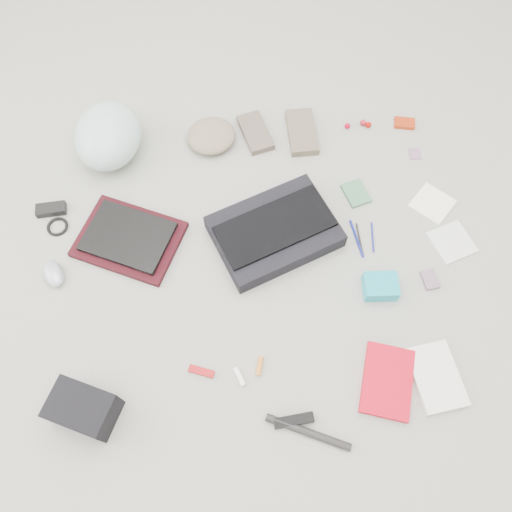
{
  "coord_description": "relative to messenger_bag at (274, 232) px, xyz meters",
  "views": [
    {
      "loc": [
        -0.05,
        -0.75,
        1.6
      ],
      "look_at": [
        0.0,
        0.0,
        0.05
      ],
      "focal_mm": 35.0,
      "sensor_mm": 36.0,
      "label": 1
    }
  ],
  "objects": [
    {
      "name": "ground_plane",
      "position": [
        -0.07,
        -0.1,
        -0.03
      ],
      "size": [
        4.0,
        4.0,
        0.0
      ],
      "primitive_type": "plane",
      "color": "gray"
    },
    {
      "name": "messenger_bag",
      "position": [
        0.0,
        0.0,
        0.0
      ],
      "size": [
        0.5,
        0.44,
        0.07
      ],
      "primitive_type": "cube",
      "rotation": [
        0.0,
        0.0,
        0.39
      ],
      "color": "black",
      "rests_on": "ground_plane"
    },
    {
      "name": "bag_flap",
      "position": [
        0.0,
        -0.0,
        0.04
      ],
      "size": [
        0.44,
        0.32,
        0.01
      ],
      "primitive_type": "cube",
      "rotation": [
        0.0,
        0.0,
        0.39
      ],
      "color": "black",
      "rests_on": "messenger_bag"
    },
    {
      "name": "laptop_sleeve",
      "position": [
        -0.52,
        0.02,
        -0.02
      ],
      "size": [
        0.43,
        0.38,
        0.02
      ],
      "primitive_type": "cube",
      "rotation": [
        0.0,
        0.0,
        -0.42
      ],
      "color": "black",
      "rests_on": "ground_plane"
    },
    {
      "name": "laptop",
      "position": [
        -0.52,
        0.02,
        -0.0
      ],
      "size": [
        0.35,
        0.31,
        0.02
      ],
      "primitive_type": "cube",
      "rotation": [
        0.0,
        0.0,
        -0.42
      ],
      "color": "black",
      "rests_on": "laptop_sleeve"
    },
    {
      "name": "bike_helmet",
      "position": [
        -0.6,
        0.43,
        0.06
      ],
      "size": [
        0.29,
        0.34,
        0.19
      ],
      "primitive_type": "ellipsoid",
      "rotation": [
        0.0,
        0.0,
        -0.14
      ],
      "color": "silver",
      "rests_on": "ground_plane"
    },
    {
      "name": "beanie",
      "position": [
        -0.21,
        0.45,
        -0.0
      ],
      "size": [
        0.25,
        0.24,
        0.07
      ],
      "primitive_type": "ellipsoid",
      "rotation": [
        0.0,
        0.0,
        0.35
      ],
      "color": "#87775D",
      "rests_on": "ground_plane"
    },
    {
      "name": "mitten_left",
      "position": [
        -0.03,
        0.47,
        -0.02
      ],
      "size": [
        0.14,
        0.21,
        0.03
      ],
      "primitive_type": "cube",
      "rotation": [
        0.0,
        0.0,
        0.27
      ],
      "color": "brown",
      "rests_on": "ground_plane"
    },
    {
      "name": "mitten_right",
      "position": [
        0.15,
        0.46,
        -0.02
      ],
      "size": [
        0.11,
        0.22,
        0.03
      ],
      "primitive_type": "cube",
      "rotation": [
        0.0,
        0.0,
        0.03
      ],
      "color": "#6B5D4A",
      "rests_on": "ground_plane"
    },
    {
      "name": "power_brick",
      "position": [
        -0.82,
        0.16,
        -0.02
      ],
      "size": [
        0.11,
        0.06,
        0.03
      ],
      "primitive_type": "cube",
      "rotation": [
        0.0,
        0.0,
        0.08
      ],
      "color": "black",
      "rests_on": "ground_plane"
    },
    {
      "name": "cable_coil",
      "position": [
        -0.79,
        0.09,
        -0.03
      ],
      "size": [
        0.1,
        0.1,
        0.01
      ],
      "primitive_type": "torus",
      "rotation": [
        0.0,
        0.0,
        0.31
      ],
      "color": "black",
      "rests_on": "ground_plane"
    },
    {
      "name": "mouse",
      "position": [
        -0.78,
        -0.1,
        -0.01
      ],
      "size": [
        0.11,
        0.13,
        0.04
      ],
      "primitive_type": "ellipsoid",
      "rotation": [
        0.0,
        0.0,
        0.43
      ],
      "color": "#9A9CA7",
      "rests_on": "ground_plane"
    },
    {
      "name": "camera_bag",
      "position": [
        -0.63,
        -0.57,
        0.03
      ],
      "size": [
        0.22,
        0.19,
        0.12
      ],
      "primitive_type": "cube",
      "rotation": [
        0.0,
        0.0,
        -0.41
      ],
      "color": "black",
      "rests_on": "ground_plane"
    },
    {
      "name": "multitool",
      "position": [
        -0.28,
        -0.47,
        -0.03
      ],
      "size": [
        0.09,
        0.05,
        0.01
      ],
      "primitive_type": "cube",
      "rotation": [
        0.0,
        0.0,
        -0.35
      ],
      "color": "#9B0C0E",
      "rests_on": "ground_plane"
    },
    {
      "name": "toiletry_tube_white",
      "position": [
        -0.16,
        -0.5,
        -0.03
      ],
      "size": [
        0.04,
        0.06,
        0.02
      ],
      "primitive_type": "cylinder",
      "rotation": [
        1.57,
        0.0,
        0.39
      ],
      "color": "white",
      "rests_on": "ground_plane"
    },
    {
      "name": "toiletry_tube_orange",
      "position": [
        -0.09,
        -0.47,
        -0.03
      ],
      "size": [
        0.03,
        0.06,
        0.02
      ],
      "primitive_type": "cylinder",
      "rotation": [
        1.57,
        0.0,
        -0.26
      ],
      "color": "orange",
      "rests_on": "ground_plane"
    },
    {
      "name": "u_lock",
      "position": [
        0.0,
        -0.65,
        -0.02
      ],
      "size": [
        0.13,
        0.04,
        0.02
      ],
      "primitive_type": "cube",
      "rotation": [
        0.0,
        0.0,
        0.1
      ],
      "color": "black",
      "rests_on": "ground_plane"
    },
    {
      "name": "bike_pump",
      "position": [
        0.04,
        -0.68,
        -0.02
      ],
      "size": [
        0.26,
        0.13,
        0.02
      ],
      "primitive_type": "cylinder",
      "rotation": [
        0.0,
        1.57,
        -0.41
      ],
      "color": "black",
      "rests_on": "ground_plane"
    },
    {
      "name": "book_red",
      "position": [
        0.31,
        -0.55,
        -0.02
      ],
      "size": [
        0.21,
        0.26,
        0.02
      ],
      "primitive_type": "cube",
      "rotation": [
        0.0,
        0.0,
        -0.3
      ],
      "color": "red",
      "rests_on": "ground_plane"
    },
    {
      "name": "book_white",
      "position": [
        0.47,
        -0.55,
        -0.02
      ],
      "size": [
        0.17,
        0.23,
        0.02
      ],
      "primitive_type": "cube",
      "rotation": [
        0.0,
        0.0,
        0.14
      ],
      "color": "silver",
      "rests_on": "ground_plane"
    },
    {
      "name": "notepad",
      "position": [
        0.32,
        0.16,
        -0.03
      ],
      "size": [
        0.11,
        0.13,
        0.01
      ],
      "primitive_type": "cube",
      "rotation": [
        0.0,
        0.0,
        0.3
      ],
      "color": "#3F6E4D",
      "rests_on": "ground_plane"
    },
    {
      "name": "pen_blue",
      "position": [
        0.3,
        -0.03,
        -0.03
      ],
      "size": [
        0.03,
        0.15,
        0.01
      ],
      "primitive_type": "cylinder",
      "rotation": [
        1.57,
        0.0,
        0.15
      ],
      "color": "navy",
      "rests_on": "ground_plane"
    },
    {
      "name": "pen_black",
      "position": [
        0.31,
        -0.04,
        -0.03
      ],
      "size": [
        0.01,
        0.13,
        0.01
      ],
      "primitive_type": "cylinder",
      "rotation": [
        1.57,
        0.0,
        0.02
      ],
      "color": "black",
      "rests_on": "ground_plane"
    },
    {
      "name": "pen_navy",
      "position": [
        0.36,
        -0.03,
        -0.03
      ],
      "size": [
        0.02,
        0.12,
        0.01
      ],
      "primitive_type": "cylinder",
      "rotation": [
        1.57,
        0.0,
        -0.11
      ],
      "color": "navy",
      "rests_on": "ground_plane"
    },
    {
      "name": "accordion_wallet",
      "position": [
        0.34,
        -0.23,
        -0.01
      ],
      "size": [
        0.12,
        0.1,
        0.06
      ],
      "primitive_type": "cube",
      "rotation": [
        0.0,
        0.0,
        -0.04
      ],
      "color": "#14A8BD",
      "rests_on": "ground_plane"
    },
    {
      "name": "card_deck",
      "position": [
        0.52,
        -0.21,
        -0.03
      ],
      "size": [
        0.06,
        0.08,
        0.01
      ],
      "primitive_type": "cube",
      "rotation": [
        0.0,
        0.0,
        0.13
      ],
      "color": "gray",
      "rests_on": "ground_plane"
    },
    {
      "name": "napkin_top",
      "position": [
        0.6,
        0.09,
        -0.03
      ],
      "size": [
        0.19,
        0.19,
        0.01
      ],
      "primitive_type": "cube",
      "rotation": [
        0.0,
        0.0,
        0.81
      ],
      "color": "white",
      "rests_on": "ground_plane"
    },
    {
      "name": "napkin_bottom",
      "position": [
        0.64,
        -0.07,
        -0.03
      ],
      "size": [
        0.18,
        0.18,
        0.01
      ],
      "primitive_type": "cube",
      "rotation": [
        0.0,
        0.0,
        0.33
      ],
      "color": "silver",
      "rests_on": "ground_plane"
    },
    {
      "name": "lollipop_a",
      "position": [
        0.34,
        0.48,
        -0.02
      ],
      "size": [
        0.03,
        0.03,
        0.02
      ],
      "primitive_type": "sphere",
      "rotation": [
        0.0,
        0.0,
        -0.29
      ],
      "color": "#B1001C",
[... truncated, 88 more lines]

